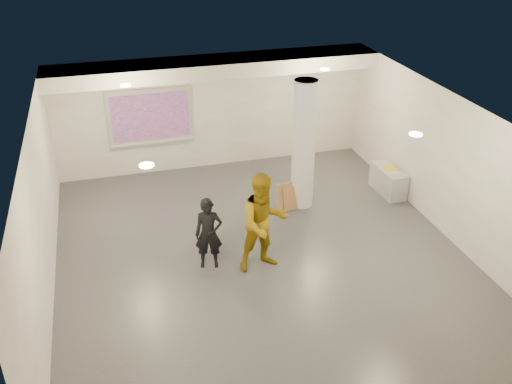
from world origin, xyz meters
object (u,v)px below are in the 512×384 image
object	(u,v)px
projection_screen	(150,117)
man	(264,223)
woman	(209,234)
credenza	(388,181)
column	(304,145)

from	to	relation	value
projection_screen	man	bearing A→B (deg)	-72.28
woman	man	xyz separation A→B (m)	(1.01, -0.32, 0.26)
projection_screen	man	world-z (taller)	projection_screen
credenza	man	distance (m)	4.40
column	credenza	size ratio (longest dim) A/B	2.77
projection_screen	woman	bearing A→B (deg)	-83.25
column	woman	distance (m)	3.26
column	man	world-z (taller)	column
column	woman	size ratio (longest dim) A/B	2.05
column	man	distance (m)	2.72
projection_screen	column	bearing A→B (deg)	-40.56
woman	man	distance (m)	1.09
column	projection_screen	xyz separation A→B (m)	(-3.10, 2.65, 0.03)
projection_screen	woman	size ratio (longest dim) A/B	1.44
man	column	bearing A→B (deg)	48.13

